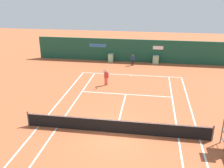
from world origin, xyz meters
The scene contains 7 objects.
ground_plane centered at (0.00, 0.58, 0.00)m, with size 80.00×80.00×0.01m.
tennis_net centered at (0.00, 0.00, 0.51)m, with size 12.10×0.10×1.07m.
sponsor_back_wall centered at (0.00, 16.97, 1.37)m, with size 25.00×1.02×2.83m.
player_on_baseline centered at (-2.12, 8.31, 0.92)m, with size 0.46×0.78×1.76m.
ball_kid_centre_post centered at (-0.12, 15.29, 0.78)m, with size 0.45×0.19×1.35m.
tennis_ball_near_service_line centered at (2.82, 1.96, 0.03)m, with size 0.07×0.07×0.07m, color #CCE033.
tennis_ball_mid_court centered at (-2.32, 4.27, 0.03)m, with size 0.07×0.07×0.07m, color #CCE033.
Camera 1 is at (1.98, -14.16, 8.90)m, focal length 40.71 mm.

